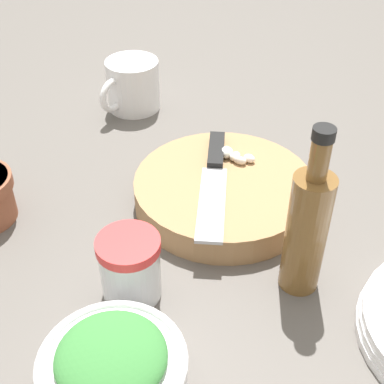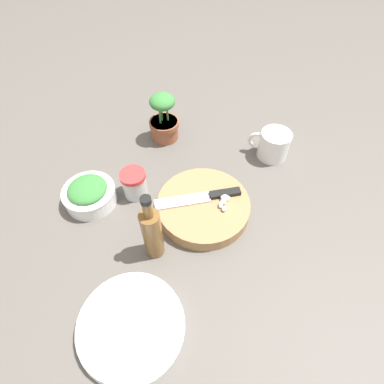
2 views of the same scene
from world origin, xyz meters
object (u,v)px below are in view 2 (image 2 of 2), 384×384
(potted_herb, at_px, (164,121))
(garlic_cloves, at_px, (224,201))
(herb_bowl, at_px, (89,194))
(spice_jar, at_px, (134,184))
(chef_knife, at_px, (203,197))
(oil_bottle, at_px, (152,233))
(cutting_board, at_px, (204,206))
(coffee_mug, at_px, (273,145))
(plate_stack, at_px, (131,325))

(potted_herb, bearing_deg, garlic_cloves, -101.76)
(herb_bowl, height_order, spice_jar, spice_jar)
(spice_jar, bearing_deg, herb_bowl, 152.03)
(chef_knife, bearing_deg, oil_bottle, 126.68)
(oil_bottle, bearing_deg, potted_herb, 48.52)
(cutting_board, relative_size, coffee_mug, 2.09)
(cutting_board, height_order, coffee_mug, coffee_mug)
(cutting_board, xyz_separation_m, chef_knife, (0.01, 0.01, 0.02))
(cutting_board, bearing_deg, spice_jar, 120.67)
(potted_herb, bearing_deg, spice_jar, -147.50)
(spice_jar, distance_m, oil_bottle, 0.20)
(garlic_cloves, bearing_deg, potted_herb, 78.24)
(plate_stack, bearing_deg, spice_jar, 53.72)
(chef_knife, height_order, herb_bowl, herb_bowl)
(chef_knife, bearing_deg, plate_stack, 142.17)
(cutting_board, xyz_separation_m, potted_herb, (0.11, 0.31, 0.05))
(coffee_mug, bearing_deg, plate_stack, -167.52)
(chef_knife, xyz_separation_m, spice_jar, (-0.11, 0.16, -0.00))
(spice_jar, bearing_deg, potted_herb, 32.50)
(cutting_board, relative_size, spice_jar, 3.03)
(coffee_mug, distance_m, potted_herb, 0.35)
(chef_knife, height_order, spice_jar, spice_jar)
(oil_bottle, bearing_deg, coffee_mug, 3.28)
(herb_bowl, height_order, potted_herb, potted_herb)
(garlic_cloves, height_order, spice_jar, spice_jar)
(cutting_board, relative_size, garlic_cloves, 4.82)
(spice_jar, bearing_deg, garlic_cloves, -56.36)
(garlic_cloves, bearing_deg, herb_bowl, 132.93)
(plate_stack, height_order, potted_herb, potted_herb)
(spice_jar, bearing_deg, plate_stack, -126.28)
(cutting_board, height_order, plate_stack, cutting_board)
(cutting_board, relative_size, chef_knife, 1.16)
(plate_stack, distance_m, oil_bottle, 0.20)
(herb_bowl, bearing_deg, garlic_cloves, -47.07)
(cutting_board, distance_m, coffee_mug, 0.31)
(cutting_board, xyz_separation_m, herb_bowl, (-0.21, 0.23, 0.01))
(potted_herb, bearing_deg, herb_bowl, -166.63)
(herb_bowl, bearing_deg, chef_knife, -45.13)
(spice_jar, bearing_deg, chef_knife, -55.91)
(chef_knife, xyz_separation_m, herb_bowl, (-0.22, 0.22, -0.01))
(chef_knife, bearing_deg, cutting_board, 176.35)
(coffee_mug, bearing_deg, cutting_board, -176.66)
(garlic_cloves, bearing_deg, oil_bottle, 172.55)
(oil_bottle, xyz_separation_m, potted_herb, (0.28, 0.32, -0.02))
(spice_jar, relative_size, oil_bottle, 0.38)
(oil_bottle, bearing_deg, garlic_cloves, -7.45)
(garlic_cloves, xyz_separation_m, coffee_mug, (0.27, 0.05, -0.00))
(cutting_board, bearing_deg, potted_herb, 70.54)
(coffee_mug, bearing_deg, garlic_cloves, -168.53)
(cutting_board, bearing_deg, garlic_cloves, -44.84)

